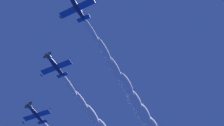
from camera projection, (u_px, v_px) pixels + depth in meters
name	position (u px, v px, depth m)	size (l,w,h in m)	color
airplane_lead	(76.00, 6.00, 69.27)	(8.74, 8.08, 2.81)	navy
airplane_left_wingman	(55.00, 66.00, 77.27)	(8.70, 8.03, 3.15)	navy
airplane_right_wingman	(36.00, 114.00, 85.17)	(8.68, 8.10, 2.93)	navy
smoke_trail_lead	(136.00, 103.00, 85.22)	(24.26, 39.45, 5.37)	white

